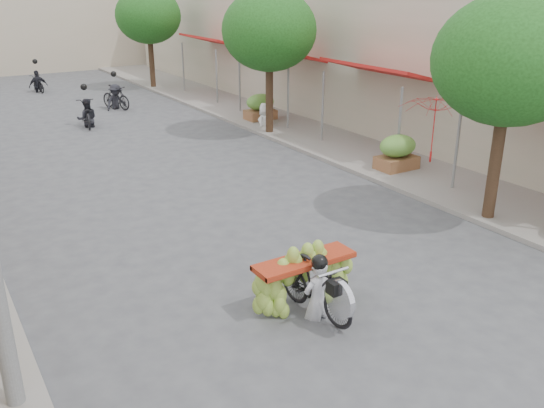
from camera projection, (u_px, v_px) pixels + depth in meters
The scene contains 15 objects.
ground at pixel (467, 393), 8.05m from camera, with size 120.00×120.00×0.00m, color #4E4F53.
sidewalk_right at pixel (290, 123), 23.37m from camera, with size 4.00×60.00×0.12m, color gray.
shophouse_row_right at pixel (404, 44), 23.99m from camera, with size 9.77×40.00×6.00m.
far_building at pixel (1, 14), 36.89m from camera, with size 20.00×6.00×7.00m, color #BEAE96.
street_tree_near at pixel (510, 61), 12.53m from camera, with size 3.40×3.40×5.25m.
street_tree_mid at pixel (269, 31), 20.45m from camera, with size 3.40×3.40×5.25m.
street_tree_far at pixel (148, 16), 29.95m from camera, with size 3.40×3.40×5.25m.
produce_crate_mid at pixel (397, 150), 17.20m from camera, with size 1.20×0.88×1.16m.
produce_crate_far at pixel (260, 105), 23.53m from camera, with size 1.20×0.88×1.16m.
banana_motorbike at pixel (312, 277), 9.83m from camera, with size 2.20×1.89×1.95m.
market_umbrella at pixel (439, 95), 15.49m from camera, with size 2.55×2.55×1.89m.
pedestrian at pixel (265, 103), 22.52m from camera, with size 0.99×0.85×1.72m.
bg_motorbike_a at pixel (86, 109), 22.76m from camera, with size 1.02×1.90×1.95m.
bg_motorbike_b at pixel (115, 91), 25.95m from camera, with size 1.18×1.90×1.95m.
bg_motorbike_c at pixel (37, 76), 30.07m from camera, with size 1.02×1.53×1.95m.
Camera 1 is at (-5.80, -4.12, 5.36)m, focal length 38.00 mm.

